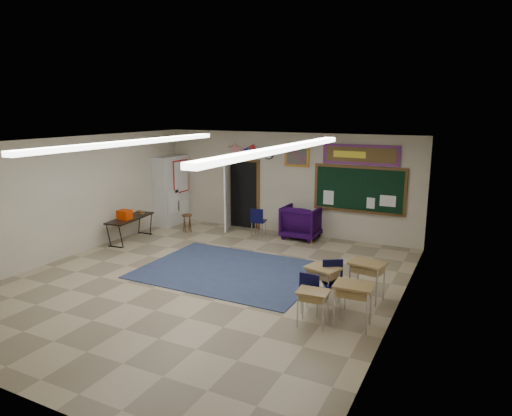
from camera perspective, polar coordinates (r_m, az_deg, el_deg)
The scene contains 25 objects.
floor at distance 10.11m, azimuth -6.53°, elevation -9.06°, with size 9.00×9.00×0.00m, color tan.
back_wall at distance 13.58m, azimuth 3.73°, elevation 3.09°, with size 8.00×0.04×3.00m, color beige.
front_wall at distance 6.56m, azimuth -29.07°, elevation -8.66°, with size 8.00×0.04×3.00m, color beige.
left_wall at distance 12.30m, azimuth -22.53°, elevation 1.19°, with size 0.04×9.00×3.00m, color beige.
right_wall at distance 8.24m, azimuth 17.27°, elevation -3.56°, with size 0.04×9.00×3.00m, color beige.
ceiling at distance 9.45m, azimuth -6.97°, elevation 8.14°, with size 8.00×9.00×0.04m, color silver.
area_rug at distance 10.65m, azimuth -3.25°, elevation -7.83°, with size 4.00×3.00×0.02m, color #2E3957.
fluorescent_strips at distance 9.45m, azimuth -6.97°, elevation 7.78°, with size 3.86×6.00×0.10m, color white, non-canonical shape.
doorway at distance 14.17m, azimuth -2.13°, elevation 1.68°, with size 1.10×0.89×2.16m.
chalkboard at distance 12.87m, azimuth 12.72°, elevation 2.13°, with size 2.55×0.14×1.30m.
bulletin_board at distance 12.74m, azimuth 12.94°, elevation 6.50°, with size 2.10×0.05×0.55m.
framed_art_print at distance 13.31m, azimuth 5.12°, elevation 6.57°, with size 0.75×0.05×0.65m.
wall_clock at distance 13.66m, azimuth 1.59°, elevation 6.76°, with size 0.32×0.05×0.32m.
wall_flags at distance 14.01m, azimuth -1.63°, elevation 7.43°, with size 1.16×0.06×0.70m, color red, non-canonical shape.
storage_cabinet at distance 14.94m, azimuth -10.53°, elevation 2.19°, with size 0.59×1.25×2.20m.
wingback_armchair at distance 13.22m, azimuth 5.78°, elevation -1.72°, with size 1.02×1.05×0.96m, color black.
student_chair_reading at distance 13.39m, azimuth 0.33°, elevation -1.73°, with size 0.42×0.42×0.84m, color black, non-canonical shape.
student_chair_desk_a at distance 8.52m, azimuth 7.05°, elevation -10.35°, with size 0.41×0.41×0.81m, color black, non-canonical shape.
student_chair_desk_b at distance 8.81m, azimuth 9.80°, elevation -9.45°, with size 0.44×0.44×0.87m, color black, non-canonical shape.
student_desk_front_left at distance 8.91m, azimuth 8.31°, elevation -9.29°, with size 0.72×0.62×0.74m.
student_desk_front_right at distance 9.22m, azimuth 13.70°, elevation -8.63°, with size 0.72×0.59×0.78m.
student_desk_back_left at distance 8.06m, azimuth 7.11°, elevation -12.09°, with size 0.57×0.44×0.64m.
student_desk_back_right at distance 8.10m, azimuth 12.03°, elevation -11.56°, with size 0.67×0.52×0.78m.
folding_table at distance 13.40m, azimuth -15.43°, elevation -2.41°, with size 0.73×1.68×0.93m.
wooden_stool at distance 14.01m, azimuth -8.59°, elevation -1.86°, with size 0.30×0.30×0.53m.
Camera 1 is at (5.21, -7.85, 3.68)m, focal length 32.00 mm.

